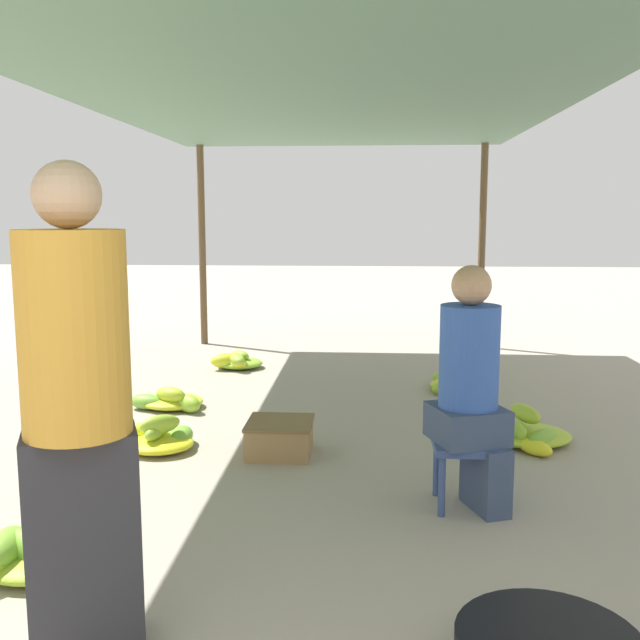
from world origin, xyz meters
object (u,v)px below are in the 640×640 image
at_px(banana_pile_left_0, 30,552).
at_px(crate_near, 280,437).
at_px(stool, 466,453).
at_px(banana_pile_right_1, 524,434).
at_px(banana_pile_right_0, 455,383).
at_px(vendor_foreground, 78,406).
at_px(banana_pile_left_1, 171,401).
at_px(banana_pile_left_3, 160,438).
at_px(vendor_seated, 472,386).
at_px(banana_pile_left_2, 237,361).

xyz_separation_m(banana_pile_left_0, crate_near, (0.88, 1.55, 0.03)).
xyz_separation_m(stool, banana_pile_right_1, (0.52, 1.05, -0.21)).
bearing_deg(banana_pile_right_0, banana_pile_right_1, -79.07).
relative_size(vendor_foreground, banana_pile_left_1, 2.62).
height_order(banana_pile_left_3, banana_pile_right_1, banana_pile_right_1).
bearing_deg(banana_pile_left_0, banana_pile_left_1, 92.24).
xyz_separation_m(banana_pile_left_3, banana_pile_right_1, (2.36, 0.27, -0.01)).
bearing_deg(crate_near, banana_pile_right_0, 53.01).
distance_m(banana_pile_left_1, crate_near, 1.40).
distance_m(banana_pile_right_1, crate_near, 1.61).
bearing_deg(banana_pile_left_3, banana_pile_right_0, 39.33).
distance_m(vendor_foreground, banana_pile_left_0, 1.06).
xyz_separation_m(stool, banana_pile_left_0, (-1.94, -0.79, -0.21)).
xyz_separation_m(banana_pile_left_0, banana_pile_right_0, (2.18, 3.28, -0.01)).
height_order(vendor_seated, banana_pile_right_0, vendor_seated).
bearing_deg(banana_pile_left_2, banana_pile_left_3, -91.08).
xyz_separation_m(vendor_seated, banana_pile_right_0, (0.23, 2.49, -0.57)).
distance_m(vendor_seated, banana_pile_right_1, 1.30).
relative_size(banana_pile_left_0, banana_pile_left_1, 0.95).
height_order(banana_pile_left_2, banana_pile_left_3, banana_pile_left_3).
relative_size(banana_pile_left_0, banana_pile_right_1, 0.91).
bearing_deg(crate_near, vendor_foreground, -101.32).
relative_size(vendor_seated, crate_near, 3.06).
bearing_deg(banana_pile_right_0, vendor_seated, -95.28).
relative_size(vendor_seated, banana_pile_left_0, 2.08).
height_order(vendor_foreground, banana_pile_right_0, vendor_foreground).
height_order(stool, banana_pile_left_1, stool).
xyz_separation_m(banana_pile_right_0, crate_near, (-1.30, -1.73, 0.04)).
bearing_deg(banana_pile_left_0, crate_near, 60.39).
distance_m(stool, banana_pile_left_1, 2.69).
relative_size(stool, banana_pile_left_0, 0.58).
bearing_deg(banana_pile_left_0, banana_pile_left_3, 86.40).
height_order(vendor_seated, crate_near, vendor_seated).
relative_size(banana_pile_right_0, crate_near, 1.46).
xyz_separation_m(vendor_foreground, banana_pile_right_1, (2.00, 2.37, -0.79)).
bearing_deg(banana_pile_left_3, vendor_seated, -22.86).
relative_size(banana_pile_left_0, banana_pile_right_0, 1.01).
distance_m(vendor_seated, banana_pile_left_2, 3.76).
relative_size(banana_pile_left_3, banana_pile_right_0, 0.85).
bearing_deg(vendor_seated, banana_pile_left_0, -158.01).
distance_m(vendor_seated, banana_pile_left_3, 2.09).
xyz_separation_m(banana_pile_left_1, banana_pile_right_1, (2.56, -0.70, 0.00)).
xyz_separation_m(banana_pile_left_0, banana_pile_right_1, (2.46, 1.84, -0.00)).
relative_size(stool, banana_pile_right_1, 0.53).
distance_m(vendor_seated, banana_pile_right_0, 2.57).
relative_size(vendor_seated, banana_pile_left_1, 1.96).
height_order(banana_pile_left_1, banana_pile_left_2, banana_pile_left_1).
height_order(vendor_foreground, stool, vendor_foreground).
distance_m(stool, banana_pile_left_0, 2.10).
xyz_separation_m(banana_pile_left_0, banana_pile_left_1, (-0.10, 2.54, -0.01)).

